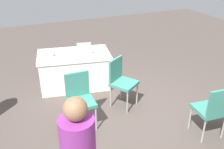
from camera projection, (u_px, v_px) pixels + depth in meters
name	position (u px, v px, depth m)	size (l,w,h in m)	color
ground_plane	(121.00, 115.00, 4.82)	(14.40, 14.40, 0.00)	#4C423D
table_foreground	(75.00, 70.00, 5.70)	(1.70, 1.17, 0.78)	silver
chair_near_front	(121.00, 79.00, 4.90)	(0.61, 0.61, 0.98)	#9E9993
chair_tucked_right	(212.00, 108.00, 4.05)	(0.48, 0.48, 0.96)	#9E9993
chair_aisle	(80.00, 97.00, 4.33)	(0.44, 0.44, 0.97)	#9E9993
laptop_silver	(84.00, 51.00, 5.57)	(0.37, 0.35, 0.21)	silver
yarn_ball	(53.00, 54.00, 5.39)	(0.10, 0.10, 0.10)	gray
scissors_red	(91.00, 52.00, 5.60)	(0.18, 0.04, 0.01)	red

